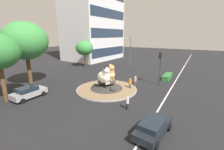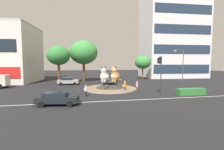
{
  "view_description": "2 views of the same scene",
  "coord_description": "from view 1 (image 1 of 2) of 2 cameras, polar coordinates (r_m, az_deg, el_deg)",
  "views": [
    {
      "loc": [
        -18.63,
        -11.8,
        8.19
      ],
      "look_at": [
        0.43,
        -0.71,
        2.32
      ],
      "focal_mm": 24.31,
      "sensor_mm": 36.0,
      "label": 1
    },
    {
      "loc": [
        -4.41,
        -26.1,
        4.5
      ],
      "look_at": [
        0.42,
        0.21,
        2.48
      ],
      "focal_mm": 24.1,
      "sensor_mm": 36.0,
      "label": 2
    }
  ],
  "objects": [
    {
      "name": "hatchback_near_shophouse",
      "position": [
        23.02,
        -28.88,
        -5.7
      ],
      "size": [
        4.33,
        2.15,
        1.58
      ],
      "rotation": [
        0.0,
        0.0,
        -0.02
      ],
      "color": "#99999E",
      "rests_on": "ground"
    },
    {
      "name": "pedestrian_pink_shirt",
      "position": [
        25.27,
        8.74,
        -2.14
      ],
      "size": [
        0.39,
        0.39,
        1.66
      ],
      "rotation": [
        0.0,
        0.0,
        3.31
      ],
      "color": "brown",
      "rests_on": "ground"
    },
    {
      "name": "pedestrian_orange_shirt",
      "position": [
        23.47,
        6.83,
        -3.2
      ],
      "size": [
        0.38,
        0.38,
        1.79
      ],
      "rotation": [
        0.0,
        0.0,
        5.09
      ],
      "color": "#33384C",
      "rests_on": "ground"
    },
    {
      "name": "traffic_light_mast",
      "position": [
        25.76,
        17.62,
        4.87
      ],
      "size": [
        0.71,
        0.55,
        5.51
      ],
      "rotation": [
        0.0,
        0.0,
        1.61
      ],
      "color": "#2D2D33",
      "rests_on": "ground"
    },
    {
      "name": "cat_statue_calico",
      "position": [
        23.58,
        -0.86,
        0.63
      ],
      "size": [
        2.6,
        2.8,
        2.74
      ],
      "rotation": [
        0.0,
        0.0,
        -2.06
      ],
      "color": "tan",
      "rests_on": "roundabout_island"
    },
    {
      "name": "second_tree_near_tower",
      "position": [
        27.74,
        -29.88,
        11.05
      ],
      "size": [
        6.88,
        6.88,
        10.22
      ],
      "color": "brown",
      "rests_on": "ground"
    },
    {
      "name": "pedestrian_white_shirt",
      "position": [
        17.36,
        5.82,
        -10.25
      ],
      "size": [
        0.34,
        0.34,
        1.59
      ],
      "rotation": [
        0.0,
        0.0,
        3.67
      ],
      "color": "black",
      "rests_on": "ground"
    },
    {
      "name": "roundabout_island",
      "position": [
        23.34,
        -2.03,
        -4.26
      ],
      "size": [
        9.23,
        9.23,
        1.38
      ],
      "color": "gray",
      "rests_on": "ground"
    },
    {
      "name": "sedan_on_far_lane",
      "position": [
        13.75,
        15.19,
        -18.43
      ],
      "size": [
        4.58,
        2.45,
        1.4
      ],
      "rotation": [
        0.0,
        0.0,
        -0.13
      ],
      "color": "black",
      "rests_on": "ground"
    },
    {
      "name": "clipped_hedge_strip",
      "position": [
        30.77,
        20.06,
        -0.6
      ],
      "size": [
        4.17,
        1.2,
        0.9
      ],
      "primitive_type": "cube",
      "color": "#2D7033",
      "rests_on": "ground"
    },
    {
      "name": "broadleaf_tree_behind_island",
      "position": [
        40.06,
        -10.32,
        9.93
      ],
      "size": [
        4.42,
        4.42,
        6.79
      ],
      "color": "brown",
      "rests_on": "ground"
    },
    {
      "name": "lane_centreline",
      "position": [
        20.61,
        18.78,
        -9.36
      ],
      "size": [
        112.0,
        0.2,
        0.01
      ],
      "primitive_type": "cube",
      "color": "silver",
      "rests_on": "ground"
    },
    {
      "name": "ground_plane",
      "position": [
        23.53,
        -2.03,
        -5.49
      ],
      "size": [
        160.0,
        160.0,
        0.0
      ],
      "primitive_type": "plane",
      "color": "black"
    },
    {
      "name": "office_tower",
      "position": [
        54.72,
        -7.28,
        24.52
      ],
      "size": [
        19.49,
        14.23,
        34.9
      ],
      "rotation": [
        0.0,
        0.0,
        -0.06
      ],
      "color": "silver",
      "rests_on": "ground"
    },
    {
      "name": "cat_statue_white",
      "position": [
        21.83,
        -2.92,
        -0.57
      ],
      "size": [
        2.39,
        2.8,
        2.72
      ],
      "rotation": [
        0.0,
        0.0,
        -1.88
      ],
      "color": "silver",
      "rests_on": "roundabout_island"
    },
    {
      "name": "streetlight_arm",
      "position": [
        38.56,
        6.8,
        9.06
      ],
      "size": [
        2.02,
        0.65,
        7.52
      ],
      "rotation": [
        0.0,
        0.0,
        2.88
      ],
      "color": "#4C4C51",
      "rests_on": "ground"
    }
  ]
}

